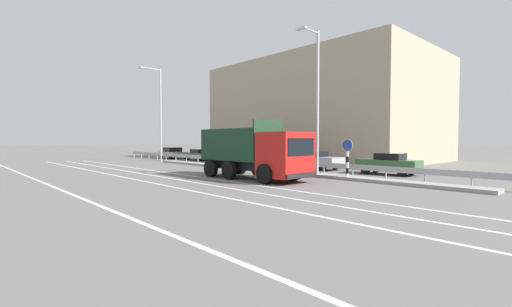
{
  "coord_description": "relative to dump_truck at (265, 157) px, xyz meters",
  "views": [
    {
      "loc": [
        17.63,
        -14.51,
        2.26
      ],
      "look_at": [
        1.17,
        0.79,
        1.38
      ],
      "focal_mm": 24.0,
      "sensor_mm": 36.0,
      "label": 1
    }
  ],
  "objects": [
    {
      "name": "lane_strip_2",
      "position": [
        -1.04,
        -5.21,
        -1.33
      ],
      "size": [
        51.68,
        0.16,
        0.01
      ],
      "primitive_type": "cube",
      "color": "silver",
      "rests_on": "ground_plane"
    },
    {
      "name": "street_lamp_1",
      "position": [
        0.79,
        3.61,
        3.57
      ],
      "size": [
        0.7,
        1.81,
        8.94
      ],
      "color": "#ADADB2",
      "rests_on": "ground_plane"
    },
    {
      "name": "parked_car_5",
      "position": [
        3.24,
        8.16,
        -0.61
      ],
      "size": [
        3.98,
        2.04,
        1.41
      ],
      "rotation": [
        0.0,
        0.0,
        1.64
      ],
      "color": "#335B33",
      "rests_on": "ground_plane"
    },
    {
      "name": "dump_truck",
      "position": [
        0.0,
        0.0,
        0.0
      ],
      "size": [
        7.34,
        2.78,
        3.36
      ],
      "rotation": [
        0.0,
        0.0,
        -1.55
      ],
      "color": "red",
      "rests_on": "ground_plane"
    },
    {
      "name": "parked_car_1",
      "position": [
        -18.38,
        7.9,
        -0.68
      ],
      "size": [
        4.61,
        2.05,
        1.25
      ],
      "rotation": [
        0.0,
        0.0,
        -1.64
      ],
      "color": "#335B33",
      "rests_on": "ground_plane"
    },
    {
      "name": "background_building_0",
      "position": [
        -10.25,
        19.71,
        4.18
      ],
      "size": [
        23.58,
        15.82,
        11.02
      ],
      "primitive_type": "cube",
      "color": "tan",
      "rests_on": "ground_plane"
    },
    {
      "name": "street_lamp_0",
      "position": [
        -19.88,
        3.78,
        4.08
      ],
      "size": [
        0.71,
        2.43,
        9.79
      ],
      "color": "#ADADB2",
      "rests_on": "ground_plane"
    },
    {
      "name": "parked_car_0",
      "position": [
        -24.11,
        7.71,
        -0.64
      ],
      "size": [
        4.39,
        2.22,
        1.36
      ],
      "rotation": [
        0.0,
        0.0,
        -1.62
      ],
      "color": "#A3A3A8",
      "rests_on": "ground_plane"
    },
    {
      "name": "parked_car_2",
      "position": [
        -11.86,
        7.62,
        -0.7
      ],
      "size": [
        4.1,
        2.08,
        1.21
      ],
      "rotation": [
        0.0,
        0.0,
        1.56
      ],
      "color": "navy",
      "rests_on": "ground_plane"
    },
    {
      "name": "lane_strip_1",
      "position": [
        -1.04,
        -3.46,
        -1.33
      ],
      "size": [
        51.68,
        0.16,
        0.01
      ],
      "primitive_type": "cube",
      "color": "silver",
      "rests_on": "ground_plane"
    },
    {
      "name": "median_road_sign",
      "position": [
        2.89,
        3.79,
        -0.13
      ],
      "size": [
        0.69,
        0.16,
        2.31
      ],
      "color": "white",
      "rests_on": "ground_plane"
    },
    {
      "name": "ground_plane",
      "position": [
        -3.95,
        1.09,
        -1.33
      ],
      "size": [
        320.0,
        320.0,
        0.0
      ],
      "primitive_type": "plane",
      "color": "#605E5B"
    },
    {
      "name": "median_guardrail",
      "position": [
        -3.95,
        5.11,
        -0.76
      ],
      "size": [
        51.68,
        0.09,
        0.78
      ],
      "color": "#9EA0A5",
      "rests_on": "ground_plane"
    },
    {
      "name": "parked_car_4",
      "position": [
        -2.63,
        7.84,
        -0.61
      ],
      "size": [
        4.45,
        2.05,
        1.4
      ],
      "rotation": [
        0.0,
        0.0,
        -1.54
      ],
      "color": "#A3A3A8",
      "rests_on": "ground_plane"
    },
    {
      "name": "lane_strip_0",
      "position": [
        -1.04,
        -1.82,
        -1.33
      ],
      "size": [
        51.68,
        0.16,
        0.01
      ],
      "primitive_type": "cube",
      "color": "silver",
      "rests_on": "ground_plane"
    },
    {
      "name": "lane_strip_3",
      "position": [
        -1.04,
        -9.41,
        -1.33
      ],
      "size": [
        51.68,
        0.16,
        0.01
      ],
      "primitive_type": "cube",
      "color": "silver",
      "rests_on": "ground_plane"
    },
    {
      "name": "median_island",
      "position": [
        -3.95,
        3.79,
        -1.24
      ],
      "size": [
        28.42,
        1.1,
        0.18
      ],
      "primitive_type": "cube",
      "color": "gray",
      "rests_on": "ground_plane"
    },
    {
      "name": "parked_car_3",
      "position": [
        -7.38,
        8.17,
        -0.61
      ],
      "size": [
        4.06,
        2.09,
        1.39
      ],
      "rotation": [
        0.0,
        0.0,
        -1.63
      ],
      "color": "black",
      "rests_on": "ground_plane"
    }
  ]
}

